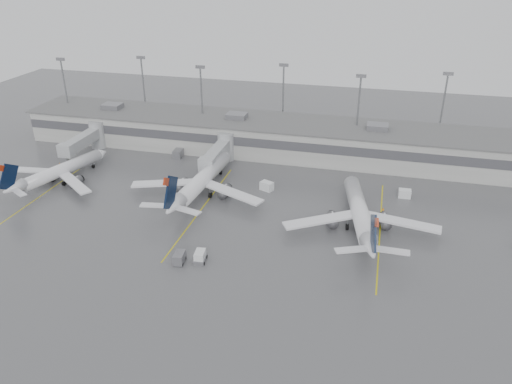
% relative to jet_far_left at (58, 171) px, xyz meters
% --- Properties ---
extents(ground, '(260.00, 260.00, 0.00)m').
position_rel_jet_far_left_xyz_m(ground, '(52.36, -27.65, -2.83)').
color(ground, '#4F4F52').
rests_on(ground, ground).
extents(terminal, '(152.00, 17.00, 9.45)m').
position_rel_jet_far_left_xyz_m(terminal, '(52.35, 30.33, 1.34)').
color(terminal, '#9D9E99').
rests_on(terminal, ground).
extents(light_masts, '(142.40, 8.00, 20.60)m').
position_rel_jet_far_left_xyz_m(light_masts, '(52.36, 36.10, 9.19)').
color(light_masts, gray).
rests_on(light_masts, ground).
extents(jet_bridge_left, '(4.00, 17.20, 7.00)m').
position_rel_jet_far_left_xyz_m(jet_bridge_left, '(-3.14, 18.07, 1.04)').
color(jet_bridge_left, '#9C9FA1').
rests_on(jet_bridge_left, ground).
extents(jet_bridge_right, '(4.00, 17.20, 7.00)m').
position_rel_jet_far_left_xyz_m(jet_bridge_right, '(31.86, 18.07, 1.04)').
color(jet_bridge_right, '#9C9FA1').
rests_on(jet_bridge_right, ground).
extents(stand_markings, '(105.25, 40.00, 0.01)m').
position_rel_jet_far_left_xyz_m(stand_markings, '(52.36, -3.65, -2.83)').
color(stand_markings, '#CDBF0C').
rests_on(stand_markings, ground).
extents(jet_far_left, '(24.07, 27.39, 9.11)m').
position_rel_jet_far_left_xyz_m(jet_far_left, '(0.00, 0.00, 0.00)').
color(jet_far_left, white).
rests_on(jet_far_left, ground).
extents(jet_mid_left, '(29.30, 32.91, 10.64)m').
position_rel_jet_far_left_xyz_m(jet_mid_left, '(32.68, 1.96, 0.47)').
color(jet_mid_left, white).
rests_on(jet_mid_left, ground).
extents(jet_mid_right, '(28.26, 31.98, 10.45)m').
position_rel_jet_far_left_xyz_m(jet_mid_right, '(65.96, -3.97, 0.41)').
color(jet_mid_right, white).
rests_on(jet_mid_right, ground).
extents(baggage_tug, '(2.22, 3.14, 1.89)m').
position_rel_jet_far_left_xyz_m(baggage_tug, '(41.01, -21.58, -2.10)').
color(baggage_tug, white).
rests_on(baggage_tug, ground).
extents(baggage_cart, '(1.93, 2.99, 1.81)m').
position_rel_jet_far_left_xyz_m(baggage_cart, '(37.81, -22.78, -1.89)').
color(baggage_cart, slate).
rests_on(baggage_cart, ground).
extents(gse_uld_a, '(2.63, 2.20, 1.59)m').
position_rel_jet_far_left_xyz_m(gse_uld_a, '(0.49, 11.33, -2.04)').
color(gse_uld_a, white).
rests_on(gse_uld_a, ground).
extents(gse_uld_b, '(3.17, 2.71, 1.89)m').
position_rel_jet_far_left_xyz_m(gse_uld_b, '(45.54, 7.80, -1.89)').
color(gse_uld_b, white).
rests_on(gse_uld_b, ground).
extents(gse_uld_c, '(2.55, 1.73, 1.78)m').
position_rel_jet_far_left_xyz_m(gse_uld_c, '(74.36, 11.50, -1.94)').
color(gse_uld_c, white).
rests_on(gse_uld_c, ground).
extents(gse_loader, '(2.13, 3.25, 1.97)m').
position_rel_jet_far_left_xyz_m(gse_loader, '(19.81, 20.71, -1.85)').
color(gse_loader, slate).
rests_on(gse_loader, ground).
extents(cone_a, '(0.50, 0.50, 0.80)m').
position_rel_jet_far_left_xyz_m(cone_a, '(-5.79, 8.58, -2.43)').
color(cone_a, orange).
rests_on(cone_a, ground).
extents(cone_b, '(0.42, 0.42, 0.66)m').
position_rel_jet_far_left_xyz_m(cone_b, '(29.91, 3.74, -2.50)').
color(cone_b, orange).
rests_on(cone_b, ground).
extents(cone_c, '(0.41, 0.41, 0.66)m').
position_rel_jet_far_left_xyz_m(cone_c, '(70.19, 4.50, -2.50)').
color(cone_c, orange).
rests_on(cone_c, ground).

